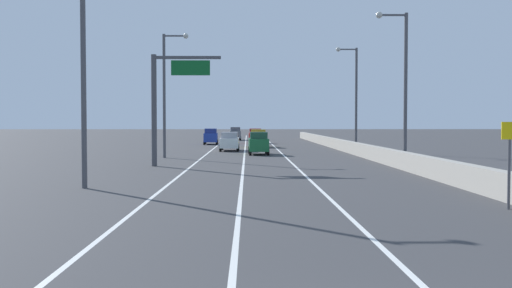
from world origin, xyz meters
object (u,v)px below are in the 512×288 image
speed_advisory_sign (509,158)px  lamp_post_left_near (89,57)px  car_gray_3 (235,134)px  car_blue_4 (211,136)px  overhead_sign_gantry (165,96)px  car_red_0 (255,136)px  car_yellow_5 (258,138)px  lamp_post_right_second (402,78)px  car_white_2 (230,141)px  lamp_post_right_third (354,92)px  car_green_1 (258,143)px  lamp_post_left_mid (167,87)px

speed_advisory_sign → lamp_post_left_near: bearing=157.5°
car_gray_3 → car_blue_4: (-2.84, -17.56, -0.01)m
lamp_post_left_near → overhead_sign_gantry: bearing=83.2°
car_red_0 → car_yellow_5: 12.68m
lamp_post_right_second → car_blue_4: size_ratio=2.26×
car_gray_3 → lamp_post_left_near: bearing=-94.2°
car_white_2 → lamp_post_right_second: bearing=-60.4°
lamp_post_right_third → car_yellow_5: lamp_post_right_third is taller
lamp_post_right_second → car_green_1: 17.84m
lamp_post_left_mid → car_white_2: (4.79, 11.65, -4.93)m
car_blue_4 → lamp_post_right_third: bearing=-52.7°
speed_advisory_sign → car_red_0: bearing=97.3°
lamp_post_right_third → car_red_0: lamp_post_right_third is taller
speed_advisory_sign → overhead_sign_gantry: bearing=126.3°
overhead_sign_gantry → car_white_2: bearing=79.9°
car_red_0 → car_yellow_5: size_ratio=1.03×
car_red_0 → car_white_2: bearing=-97.7°
lamp_post_right_second → car_white_2: 25.05m
lamp_post_right_second → lamp_post_left_mid: 19.50m
lamp_post_left_near → lamp_post_left_mid: same height
lamp_post_left_mid → car_white_2: size_ratio=2.18×
lamp_post_right_second → car_green_1: bearing=122.7°
car_white_2 → car_yellow_5: car_yellow_5 is taller
lamp_post_right_second → car_yellow_5: 31.66m
lamp_post_right_second → car_gray_3: size_ratio=2.13×
lamp_post_left_near → car_green_1: size_ratio=2.53×
overhead_sign_gantry → lamp_post_right_second: 15.86m
lamp_post_right_third → car_yellow_5: bearing=128.8°
overhead_sign_gantry → car_white_2: size_ratio=1.59×
lamp_post_left_near → car_red_0: lamp_post_left_near is taller
car_green_1 → car_gray_3: 41.78m
lamp_post_right_second → car_yellow_5: lamp_post_right_second is taller
lamp_post_right_third → car_gray_3: bearing=108.3°
lamp_post_right_second → car_green_1: size_ratio=2.53×
lamp_post_right_second → car_red_0: bearing=102.2°
speed_advisory_sign → car_green_1: size_ratio=0.74×
lamp_post_right_third → lamp_post_left_mid: bearing=-152.6°
lamp_post_left_mid → car_red_0: lamp_post_left_mid is taller
lamp_post_left_mid → car_gray_3: 46.88m
car_red_0 → car_white_2: (-2.90, -21.28, -0.05)m
lamp_post_right_second → car_red_0: lamp_post_right_second is taller
lamp_post_left_near → car_white_2: size_ratio=2.18×
speed_advisory_sign → car_green_1: speed_advisory_sign is taller
car_green_1 → car_yellow_5: size_ratio=0.92×
overhead_sign_gantry → car_green_1: bearing=64.8°
car_red_0 → car_yellow_5: (0.20, -12.68, 0.03)m
speed_advisory_sign → lamp_post_left_near: lamp_post_left_near is taller
lamp_post_right_second → car_yellow_5: (-9.02, 29.96, -4.85)m
lamp_post_right_third → lamp_post_left_near: same height
car_yellow_5 → car_white_2: bearing=-109.8°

